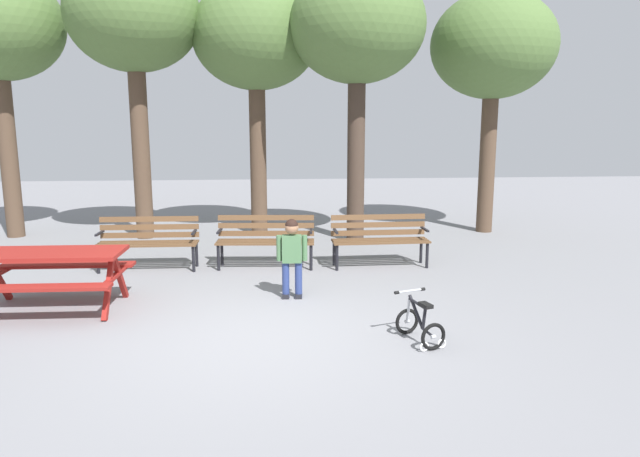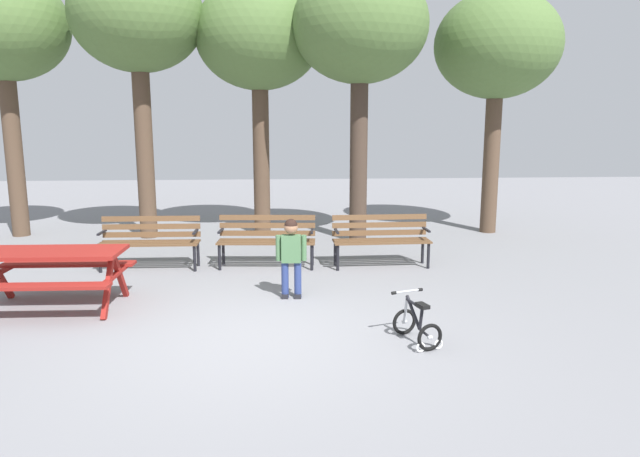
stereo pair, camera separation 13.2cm
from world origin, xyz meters
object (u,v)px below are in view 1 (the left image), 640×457
(picnic_table, at_px, (50,265))
(kids_bicycle, at_px, (420,324))
(park_bench_right, at_px, (380,236))
(child_standing, at_px, (292,252))
(park_bench_far_left, at_px, (148,238))
(park_bench_left, at_px, (266,237))

(picnic_table, bearing_deg, kids_bicycle, -18.68)
(park_bench_right, height_order, child_standing, child_standing)
(park_bench_far_left, xyz_separation_m, park_bench_left, (1.91, -0.02, 0.00))
(picnic_table, distance_m, kids_bicycle, 4.68)
(park_bench_left, relative_size, child_standing, 1.48)
(park_bench_far_left, distance_m, kids_bicycle, 5.05)
(picnic_table, xyz_separation_m, park_bench_left, (2.71, 2.01, -0.08))
(park_bench_left, bearing_deg, picnic_table, -143.40)
(park_bench_far_left, bearing_deg, park_bench_left, -0.61)
(park_bench_right, bearing_deg, park_bench_left, 177.38)
(child_standing, height_order, kids_bicycle, child_standing)
(park_bench_far_left, relative_size, park_bench_left, 0.99)
(kids_bicycle, bearing_deg, child_standing, 127.56)
(picnic_table, relative_size, child_standing, 1.67)
(park_bench_far_left, xyz_separation_m, kids_bicycle, (3.61, -3.53, -0.31))
(park_bench_right, relative_size, kids_bicycle, 2.57)
(kids_bicycle, bearing_deg, picnic_table, 161.32)
(park_bench_far_left, relative_size, kids_bicycle, 2.57)
(park_bench_left, height_order, kids_bicycle, park_bench_left)
(picnic_table, xyz_separation_m, kids_bicycle, (4.41, -1.49, -0.39))
(park_bench_right, bearing_deg, park_bench_far_left, 178.39)
(picnic_table, bearing_deg, park_bench_far_left, 68.40)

